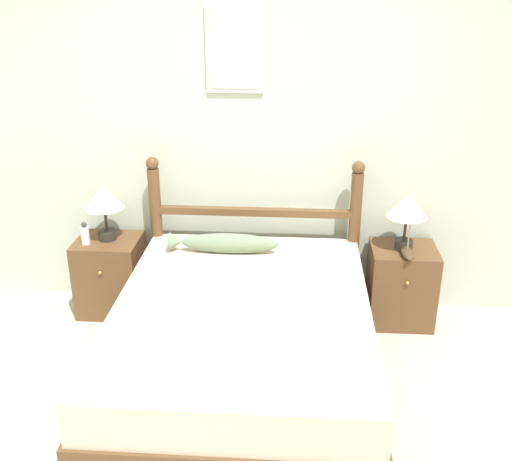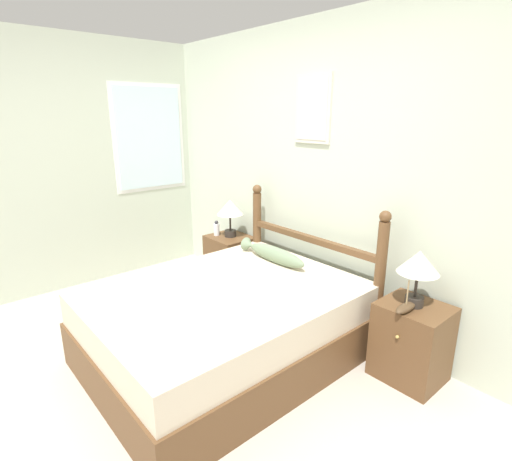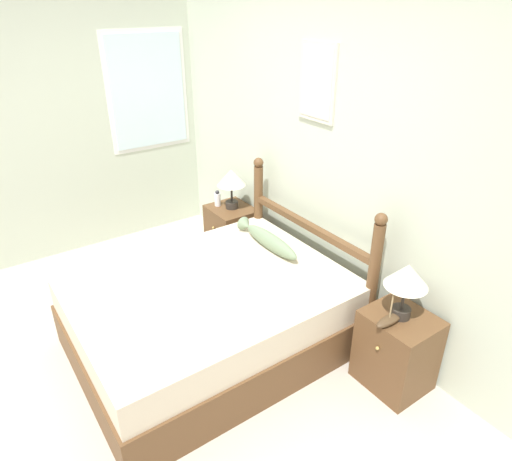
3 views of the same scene
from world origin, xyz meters
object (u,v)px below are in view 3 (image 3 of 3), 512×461
object	(u,v)px
bottle	(218,199)
fish_pillow	(268,240)
table_lamp_left	(231,180)
model_boat	(389,320)
bed	(211,315)
nightstand_left	(232,233)
table_lamp_right	(407,279)
nightstand_right	(396,350)

from	to	relation	value
bottle	fish_pillow	xyz separation A→B (m)	(0.97, -0.10, 0.01)
table_lamp_left	model_boat	size ratio (longest dim) A/B	1.77
bed	table_lamp_left	xyz separation A→B (m)	(-1.03, 0.84, 0.56)
bottle	nightstand_left	bearing A→B (deg)	31.14
nightstand_left	table_lamp_right	bearing A→B (deg)	-0.21
nightstand_right	table_lamp_left	bearing A→B (deg)	179.72
table_lamp_right	fish_pillow	bearing A→B (deg)	-171.91
bed	nightstand_right	world-z (taller)	bed
table_lamp_right	bottle	size ratio (longest dim) A/B	2.42
nightstand_left	table_lamp_right	xyz separation A→B (m)	(2.05, -0.01, 0.57)
bed	model_boat	xyz separation A→B (m)	(1.03, 0.71, 0.30)
nightstand_left	bottle	bearing A→B (deg)	-148.86
nightstand_left	table_lamp_left	distance (m)	0.57
model_boat	nightstand_left	bearing A→B (deg)	176.54
nightstand_left	table_lamp_left	xyz separation A→B (m)	(0.00, 0.01, 0.57)
nightstand_left	fish_pillow	xyz separation A→B (m)	(0.85, -0.18, 0.36)
fish_pillow	table_lamp_left	bearing A→B (deg)	167.34
nightstand_right	bottle	xyz separation A→B (m)	(-2.19, -0.08, 0.35)
table_lamp_left	fish_pillow	bearing A→B (deg)	-12.66
nightstand_left	table_lamp_left	bearing A→B (deg)	74.01
table_lamp_right	bottle	distance (m)	2.19
nightstand_right	table_lamp_left	xyz separation A→B (m)	(-2.06, 0.01, 0.57)
bed	nightstand_left	world-z (taller)	bed
nightstand_left	nightstand_right	xyz separation A→B (m)	(2.07, 0.00, 0.00)
bottle	fish_pillow	size ratio (longest dim) A/B	0.22
bottle	fish_pillow	bearing A→B (deg)	-6.12
bed	nightstand_right	size ratio (longest dim) A/B	3.46
nightstand_right	nightstand_left	bearing A→B (deg)	180.00
fish_pillow	bed	bearing A→B (deg)	-73.99
table_lamp_left	table_lamp_right	xyz separation A→B (m)	(2.05, -0.02, 0.00)
nightstand_right	table_lamp_right	bearing A→B (deg)	-149.62
table_lamp_right	model_boat	size ratio (longest dim) A/B	1.77
nightstand_left	table_lamp_right	size ratio (longest dim) A/B	1.42
nightstand_left	model_boat	xyz separation A→B (m)	(2.06, -0.12, 0.31)
bed	table_lamp_left	distance (m)	1.45
nightstand_left	model_boat	distance (m)	2.09
nightstand_right	table_lamp_left	world-z (taller)	table_lamp_left
table_lamp_left	model_boat	world-z (taller)	table_lamp_left
nightstand_left	fish_pillow	bearing A→B (deg)	-11.95
table_lamp_left	nightstand_right	bearing A→B (deg)	-0.28
table_lamp_left	model_boat	distance (m)	2.08
bed	nightstand_left	xyz separation A→B (m)	(-1.03, 0.83, -0.00)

